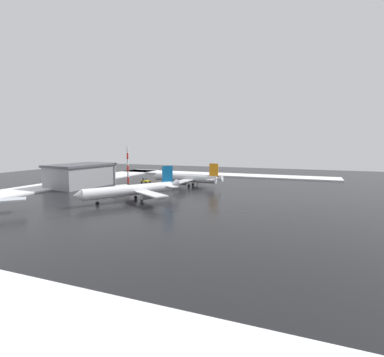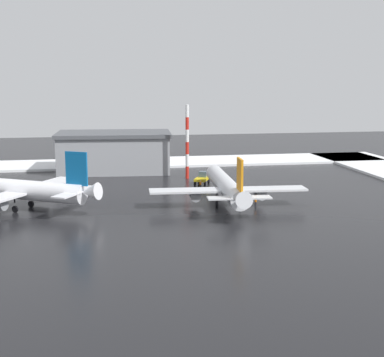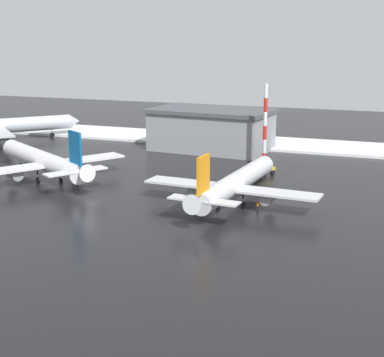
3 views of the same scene
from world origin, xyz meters
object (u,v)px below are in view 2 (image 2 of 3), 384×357
at_px(airplane_foreground_jet, 226,186).
at_px(ground_crew_by_nose_gear, 256,201).
at_px(airplane_distant_tail, 12,189).
at_px(ground_crew_beside_wing, 200,184).
at_px(pushback_tug, 202,178).
at_px(antenna_mast, 187,142).
at_px(cargo_hangar, 114,152).

xyz_separation_m(airplane_foreground_jet, ground_crew_by_nose_gear, (-4.18, 2.89, -2.08)).
relative_size(airplane_distant_tail, ground_crew_beside_wing, 17.18).
bearing_deg(pushback_tug, antenna_mast, 37.53).
height_order(ground_crew_by_nose_gear, ground_crew_beside_wing, same).
xyz_separation_m(airplane_distant_tail, pushback_tug, (-34.12, -15.73, -1.94)).
distance_m(ground_crew_by_nose_gear, antenna_mast, 30.27).
height_order(airplane_foreground_jet, ground_crew_by_nose_gear, airplane_foreground_jet).
distance_m(pushback_tug, ground_crew_beside_wing, 5.18).
bearing_deg(cargo_hangar, airplane_foreground_jet, 118.23).
height_order(airplane_distant_tail, antenna_mast, antenna_mast).
bearing_deg(airplane_foreground_jet, airplane_distant_tail, 89.30).
xyz_separation_m(airplane_foreground_jet, antenna_mast, (2.07, -25.97, 4.59)).
relative_size(airplane_distant_tail, antenna_mast, 1.92).
height_order(airplane_distant_tail, ground_crew_beside_wing, airplane_distant_tail).
bearing_deg(pushback_tug, airplane_foreground_jet, -154.19).
relative_size(pushback_tug, antenna_mast, 0.33).
bearing_deg(ground_crew_by_nose_gear, cargo_hangar, 171.51).
distance_m(airplane_distant_tail, ground_crew_by_nose_gear, 39.17).
bearing_deg(airplane_distant_tail, airplane_foreground_jet, -152.97).
xyz_separation_m(airplane_distant_tail, cargo_hangar, (-17.97, -35.13, 1.21)).
distance_m(ground_crew_by_nose_gear, cargo_hangar, 45.93).
distance_m(airplane_foreground_jet, cargo_hangar, 41.42).
xyz_separation_m(airplane_foreground_jet, pushback_tug, (0.38, -18.56, -1.77)).
xyz_separation_m(ground_crew_by_nose_gear, antenna_mast, (6.26, -28.86, 6.68)).
distance_m(airplane_distant_tail, antenna_mast, 40.08).
bearing_deg(antenna_mast, cargo_hangar, -39.66).
bearing_deg(airplane_foreground_jet, ground_crew_by_nose_gear, -120.65).
bearing_deg(airplane_distant_tail, antenna_mast, -112.77).
height_order(pushback_tug, cargo_hangar, cargo_hangar).
bearing_deg(ground_crew_by_nose_gear, airplane_distant_tail, -133.79).
xyz_separation_m(pushback_tug, ground_crew_by_nose_gear, (-4.56, 21.45, -0.31)).
relative_size(airplane_distant_tail, ground_crew_by_nose_gear, 17.18).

